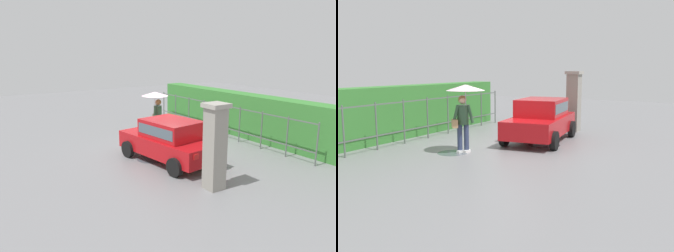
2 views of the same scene
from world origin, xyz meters
The scene contains 8 objects.
ground_plane centered at (0.00, 0.00, 0.00)m, with size 40.00×40.00×0.00m, color slate.
car centered at (1.51, -0.73, 0.80)m, with size 3.90×2.26×1.48m.
pedestrian centered at (-1.34, 0.47, 1.57)m, with size 1.14×1.14×2.05m.
gate_pillar centered at (4.12, -0.98, 1.24)m, with size 0.60×0.60×2.42m.
fence_section centered at (-0.06, 3.05, 0.82)m, with size 9.42×0.05×1.50m.
hedge_row centered at (-0.06, 4.07, 0.95)m, with size 10.37×0.90×1.90m, color #387F33.
puddle_near centered at (0.94, -1.12, 0.00)m, with size 1.08×1.08×0.00m, color #4C545B.
puddle_far centered at (-1.56, 0.77, 0.00)m, with size 0.90×0.90×0.00m, color #4C545B.
Camera 1 is at (10.51, -6.72, 3.78)m, focal length 34.77 mm.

